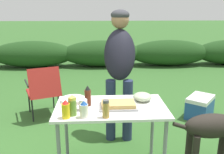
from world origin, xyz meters
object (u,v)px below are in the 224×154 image
object	(u,v)px
relish_jar	(72,106)
standing_person_in_red_jacket	(120,61)
dog	(217,128)
cooler_box	(200,107)
beer_bottle	(72,103)
paper_cup_stack	(83,105)
mayo_bottle	(84,110)
food_tray	(118,105)
mixing_bowl	(142,97)
spice_jar	(106,109)
plate_stack	(73,100)
folding_table	(111,113)
bbq_sauce_bottle	(88,96)
mustard_bottle	(66,109)
camp_chair_green_behind_table	(44,89)

from	to	relation	value
relish_jar	standing_person_in_red_jacket	bearing A→B (deg)	62.14
dog	cooler_box	xyz separation A→B (m)	(0.36, 1.26, -0.29)
beer_bottle	cooler_box	xyz separation A→B (m)	(1.84, 1.35, -0.64)
paper_cup_stack	cooler_box	xyz separation A→B (m)	(1.74, 1.35, -0.62)
relish_jar	mayo_bottle	distance (m)	0.12
food_tray	beer_bottle	xyz separation A→B (m)	(-0.44, -0.04, 0.05)
beer_bottle	standing_person_in_red_jacket	distance (m)	1.02
mixing_bowl	spice_jar	xyz separation A→B (m)	(-0.39, -0.39, 0.04)
plate_stack	mayo_bottle	xyz separation A→B (m)	(0.14, -0.40, 0.06)
folding_table	standing_person_in_red_jacket	distance (m)	0.87
spice_jar	mayo_bottle	bearing A→B (deg)	176.57
mixing_bowl	standing_person_in_red_jacket	size ratio (longest dim) A/B	0.12
bbq_sauce_bottle	mixing_bowl	bearing A→B (deg)	9.97
mayo_bottle	cooler_box	xyz separation A→B (m)	(1.72, 1.52, -0.64)
plate_stack	mustard_bottle	xyz separation A→B (m)	(-0.03, -0.40, 0.06)
mayo_bottle	cooler_box	size ratio (longest dim) A/B	0.27
mayo_bottle	beer_bottle	world-z (taller)	mayo_bottle
mustard_bottle	camp_chair_green_behind_table	bearing A→B (deg)	108.63
paper_cup_stack	camp_chair_green_behind_table	world-z (taller)	paper_cup_stack
spice_jar	dog	world-z (taller)	spice_jar
food_tray	mayo_bottle	distance (m)	0.38
mayo_bottle	camp_chair_green_behind_table	bearing A→B (deg)	113.47
food_tray	bbq_sauce_bottle	bearing A→B (deg)	166.30
relish_jar	beer_bottle	xyz separation A→B (m)	(-0.01, 0.12, -0.01)
folding_table	paper_cup_stack	bearing A→B (deg)	-164.16
paper_cup_stack	mustard_bottle	size ratio (longest dim) A/B	0.62
bbq_sauce_bottle	dog	bearing A→B (deg)	-1.08
relish_jar	food_tray	bearing A→B (deg)	19.80
beer_bottle	relish_jar	bearing A→B (deg)	-84.32
camp_chair_green_behind_table	paper_cup_stack	bearing A→B (deg)	-86.28
paper_cup_stack	plate_stack	bearing A→B (deg)	116.76
food_tray	camp_chair_green_behind_table	size ratio (longest dim) A/B	0.44
food_tray	standing_person_in_red_jacket	bearing A→B (deg)	84.16
relish_jar	cooler_box	xyz separation A→B (m)	(1.83, 1.47, -0.65)
bbq_sauce_bottle	spice_jar	distance (m)	0.34
paper_cup_stack	relish_jar	bearing A→B (deg)	-128.31
plate_stack	cooler_box	bearing A→B (deg)	31.09
mixing_bowl	bbq_sauce_bottle	world-z (taller)	bbq_sauce_bottle
plate_stack	mustard_bottle	size ratio (longest dim) A/B	1.50
mayo_bottle	standing_person_in_red_jacket	size ratio (longest dim) A/B	0.09
standing_person_in_red_jacket	camp_chair_green_behind_table	size ratio (longest dim) A/B	2.00
folding_table	bbq_sauce_bottle	xyz separation A→B (m)	(-0.23, 0.04, 0.18)
relish_jar	mustard_bottle	bearing A→B (deg)	-132.70
bbq_sauce_bottle	camp_chair_green_behind_table	distance (m)	1.61
mayo_bottle	cooler_box	bearing A→B (deg)	41.42
paper_cup_stack	camp_chair_green_behind_table	xyz separation A→B (m)	(-0.70, 1.49, -0.33)
plate_stack	camp_chair_green_behind_table	xyz separation A→B (m)	(-0.58, 1.26, -0.29)
paper_cup_stack	food_tray	bearing A→B (deg)	6.91
food_tray	cooler_box	size ratio (longest dim) A/B	0.64
paper_cup_stack	cooler_box	world-z (taller)	paper_cup_stack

